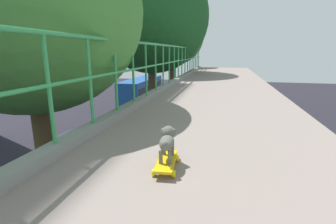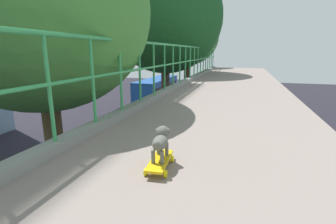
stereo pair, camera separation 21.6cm
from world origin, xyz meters
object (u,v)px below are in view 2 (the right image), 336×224
car_red_taxi_fifth (100,178)px  toy_skateboard (160,161)px  car_green_seventh (149,135)px  car_grey_sixth (86,142)px  city_bus (157,90)px  small_dog (161,140)px

car_red_taxi_fifth → toy_skateboard: size_ratio=7.77×
car_green_seventh → car_grey_sixth: bearing=-144.9°
city_bus → small_dog: bearing=-70.6°
car_red_taxi_fifth → small_dog: size_ratio=10.48×
city_bus → toy_skateboard: size_ratio=19.92×
car_grey_sixth → small_dog: (9.40, -11.71, 5.29)m
city_bus → toy_skateboard: (9.66, -27.44, 3.76)m
city_bus → car_green_seventh: bearing=-73.3°
car_green_seventh → city_bus: bearing=106.7°
car_green_seventh → toy_skateboard: toy_skateboard is taller
city_bus → toy_skateboard: 29.34m
car_red_taxi_fifth → city_bus: city_bus is taller
car_grey_sixth → toy_skateboard: 15.89m
car_green_seventh → city_bus: size_ratio=0.43×
car_red_taxi_fifth → city_bus: 20.31m
car_grey_sixth → toy_skateboard: size_ratio=7.36×
car_red_taxi_fifth → car_grey_sixth: bearing=131.1°
toy_skateboard → car_green_seventh: bearing=111.8°
car_red_taxi_fifth → car_grey_sixth: 5.57m
city_bus → small_dog: 29.32m
car_green_seventh → toy_skateboard: 16.23m
car_grey_sixth → city_bus: size_ratio=0.37×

